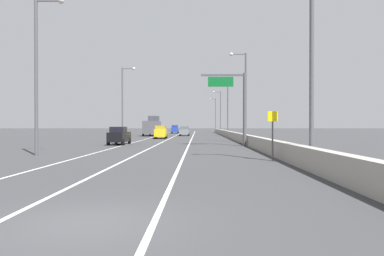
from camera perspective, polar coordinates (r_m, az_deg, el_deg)
ground_plane at (r=71.90m, az=-1.04°, el=-1.25°), size 320.00×320.00×0.00m
lane_stripe_left at (r=63.36m, az=-6.30°, el=-1.48°), size 0.16×130.00×0.00m
lane_stripe_center at (r=63.02m, az=-3.14°, el=-1.49°), size 0.16×130.00×0.00m
lane_stripe_right at (r=62.87m, az=0.05°, el=-1.49°), size 0.16×130.00×0.00m
jersey_barrier_right at (r=48.15m, az=7.40°, el=-1.45°), size 0.60×120.00×1.10m
overhead_sign_gantry at (r=36.85m, az=7.30°, el=4.46°), size 4.68×0.36×7.50m
speed_advisory_sign at (r=21.97m, az=12.79°, el=-0.60°), size 0.60×0.11×3.00m
lamp_post_right_near at (r=20.45m, az=17.99°, el=12.32°), size 2.14×0.44×11.23m
lamp_post_right_second at (r=45.08m, az=8.32°, el=5.83°), size 2.14×0.44×11.23m
lamp_post_right_third at (r=70.24m, az=5.56°, el=3.92°), size 2.14×0.44×11.23m
lamp_post_right_fourth at (r=95.54m, az=4.45°, el=3.01°), size 2.14×0.44×11.23m
lamp_post_right_fifth at (r=120.85m, az=3.69°, el=2.48°), size 2.14×0.44×11.23m
lamp_post_left_near at (r=27.88m, az=-23.26°, el=9.12°), size 2.14×0.44×11.23m
lamp_post_left_mid at (r=56.94m, az=-10.86°, el=4.71°), size 2.14×0.44×11.23m
car_black_0 at (r=40.03m, az=-11.59°, el=-1.23°), size 1.88×4.21×1.98m
car_yellow_1 at (r=56.74m, az=-5.02°, el=-0.65°), size 1.95×4.40×2.11m
car_blue_2 at (r=92.40m, az=-2.76°, el=-0.20°), size 1.88×4.29×2.14m
car_gray_3 at (r=71.57m, az=-1.21°, el=-0.50°), size 1.93×4.68×1.88m
box_truck at (r=72.77m, az=-6.37°, el=0.23°), size 2.62×10.04×4.06m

